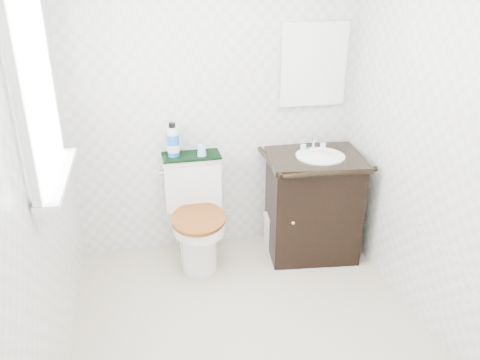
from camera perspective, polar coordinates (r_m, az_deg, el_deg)
name	(u,v)px	position (r m, az deg, el deg)	size (l,w,h in m)	color
floor	(253,337)	(3.07, 1.63, -18.60)	(2.40, 2.40, 0.00)	beige
wall_back	(216,102)	(3.56, -2.90, 9.51)	(2.40, 2.40, 0.00)	silver
wall_front	(358,298)	(1.44, 14.18, -13.75)	(2.40, 2.40, 0.00)	silver
wall_left	(31,174)	(2.42, -24.15, 0.67)	(2.40, 2.40, 0.00)	silver
wall_right	(444,142)	(2.90, 23.59, 4.30)	(2.40, 2.40, 0.00)	silver
window	(34,89)	(2.56, -23.82, 10.12)	(0.02, 0.70, 0.90)	white
mirror	(314,65)	(3.68, 8.97, 13.70)	(0.50, 0.02, 0.60)	silver
toilet	(196,218)	(3.61, -5.43, -4.66)	(0.45, 0.65, 0.82)	white
vanity	(312,202)	(3.73, 8.78, -2.63)	(0.77, 0.68, 0.92)	black
trash_bin	(277,230)	(3.88, 4.51, -6.11)	(0.20, 0.16, 0.29)	silver
towel	(191,156)	(3.54, -5.98, 2.96)	(0.43, 0.22, 0.02)	black
mouthwash_bottle	(173,141)	(3.48, -8.17, 4.72)	(0.09, 0.09, 0.25)	blue
cup	(202,150)	(3.49, -4.70, 3.63)	(0.07, 0.07, 0.08)	#95C2F4
soap_bar	(306,148)	(3.69, 8.05, 3.83)	(0.08, 0.05, 0.02)	#17716A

